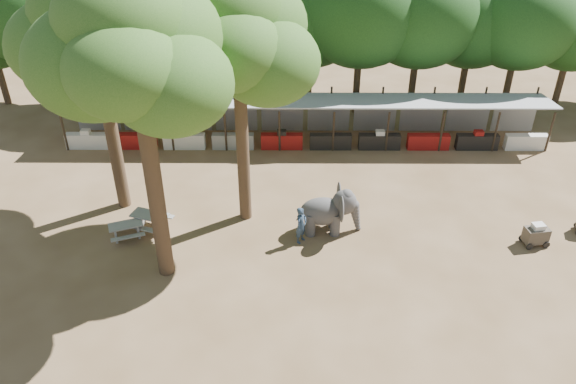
{
  "coord_description": "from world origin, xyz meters",
  "views": [
    {
      "loc": [
        -0.89,
        -15.86,
        15.18
      ],
      "look_at": [
        -1.0,
        5.0,
        2.0
      ],
      "focal_mm": 35.0,
      "sensor_mm": 36.0,
      "label": 1
    }
  ],
  "objects_px": {
    "handler": "(301,225)",
    "picnic_table_far": "(150,220)",
    "elephant": "(330,211)",
    "cart_front": "(536,234)",
    "yard_tree_back": "(234,36)",
    "picnic_table_near": "(126,229)",
    "yard_tree_center": "(132,52)",
    "yard_tree_left": "(92,37)"
  },
  "relations": [
    {
      "from": "yard_tree_back",
      "to": "elephant",
      "type": "height_order",
      "value": "yard_tree_back"
    },
    {
      "from": "yard_tree_left",
      "to": "elephant",
      "type": "relative_size",
      "value": 3.91
    },
    {
      "from": "picnic_table_far",
      "to": "cart_front",
      "type": "height_order",
      "value": "cart_front"
    },
    {
      "from": "cart_front",
      "to": "yard_tree_left",
      "type": "bearing_deg",
      "value": 160.85
    },
    {
      "from": "handler",
      "to": "cart_front",
      "type": "bearing_deg",
      "value": -56.29
    },
    {
      "from": "yard_tree_back",
      "to": "yard_tree_center",
      "type": "bearing_deg",
      "value": -126.86
    },
    {
      "from": "yard_tree_back",
      "to": "picnic_table_near",
      "type": "bearing_deg",
      "value": -159.41
    },
    {
      "from": "elephant",
      "to": "cart_front",
      "type": "relative_size",
      "value": 2.34
    },
    {
      "from": "yard_tree_back",
      "to": "cart_front",
      "type": "height_order",
      "value": "yard_tree_back"
    },
    {
      "from": "picnic_table_far",
      "to": "yard_tree_left",
      "type": "bearing_deg",
      "value": 148.54
    },
    {
      "from": "cart_front",
      "to": "elephant",
      "type": "bearing_deg",
      "value": 164.37
    },
    {
      "from": "yard_tree_left",
      "to": "handler",
      "type": "height_order",
      "value": "yard_tree_left"
    },
    {
      "from": "elephant",
      "to": "picnic_table_far",
      "type": "distance_m",
      "value": 8.15
    },
    {
      "from": "elephant",
      "to": "picnic_table_near",
      "type": "distance_m",
      "value": 9.12
    },
    {
      "from": "picnic_table_near",
      "to": "cart_front",
      "type": "height_order",
      "value": "cart_front"
    },
    {
      "from": "yard_tree_back",
      "to": "picnic_table_far",
      "type": "height_order",
      "value": "yard_tree_back"
    },
    {
      "from": "elephant",
      "to": "cart_front",
      "type": "distance_m",
      "value": 9.05
    },
    {
      "from": "handler",
      "to": "elephant",
      "type": "bearing_deg",
      "value": -23.13
    },
    {
      "from": "picnic_table_far",
      "to": "yard_tree_back",
      "type": "bearing_deg",
      "value": 36.02
    },
    {
      "from": "elephant",
      "to": "yard_tree_left",
      "type": "bearing_deg",
      "value": 165.47
    },
    {
      "from": "picnic_table_near",
      "to": "handler",
      "type": "bearing_deg",
      "value": -22.11
    },
    {
      "from": "yard_tree_center",
      "to": "picnic_table_near",
      "type": "relative_size",
      "value": 6.53
    },
    {
      "from": "yard_tree_center",
      "to": "yard_tree_back",
      "type": "bearing_deg",
      "value": 53.14
    },
    {
      "from": "picnic_table_far",
      "to": "elephant",
      "type": "bearing_deg",
      "value": 18.74
    },
    {
      "from": "yard_tree_center",
      "to": "picnic_table_far",
      "type": "distance_m",
      "value": 9.15
    },
    {
      "from": "yard_tree_center",
      "to": "elephant",
      "type": "distance_m",
      "value": 11.07
    },
    {
      "from": "cart_front",
      "to": "yard_tree_back",
      "type": "bearing_deg",
      "value": 160.71
    },
    {
      "from": "yard_tree_back",
      "to": "handler",
      "type": "height_order",
      "value": "yard_tree_back"
    },
    {
      "from": "elephant",
      "to": "handler",
      "type": "distance_m",
      "value": 1.56
    },
    {
      "from": "elephant",
      "to": "cart_front",
      "type": "bearing_deg",
      "value": -7.93
    },
    {
      "from": "handler",
      "to": "picnic_table_far",
      "type": "xyz_separation_m",
      "value": [
        -6.83,
        0.84,
        -0.33
      ]
    },
    {
      "from": "yard_tree_back",
      "to": "cart_front",
      "type": "relative_size",
      "value": 9.43
    },
    {
      "from": "elephant",
      "to": "picnic_table_near",
      "type": "relative_size",
      "value": 1.53
    },
    {
      "from": "yard_tree_back",
      "to": "handler",
      "type": "bearing_deg",
      "value": -37.86
    },
    {
      "from": "yard_tree_back",
      "to": "picnic_table_far",
      "type": "distance_m",
      "value": 9.08
    },
    {
      "from": "picnic_table_near",
      "to": "picnic_table_far",
      "type": "height_order",
      "value": "picnic_table_far"
    },
    {
      "from": "yard_tree_left",
      "to": "picnic_table_far",
      "type": "height_order",
      "value": "yard_tree_left"
    },
    {
      "from": "elephant",
      "to": "picnic_table_far",
      "type": "xyz_separation_m",
      "value": [
        -8.13,
        0.02,
        -0.54
      ]
    },
    {
      "from": "yard_tree_center",
      "to": "yard_tree_back",
      "type": "xyz_separation_m",
      "value": [
        3.0,
        4.0,
        -0.67
      ]
    },
    {
      "from": "yard_tree_left",
      "to": "yard_tree_back",
      "type": "height_order",
      "value": "yard_tree_back"
    },
    {
      "from": "elephant",
      "to": "handler",
      "type": "xyz_separation_m",
      "value": [
        -1.3,
        -0.82,
        -0.21
      ]
    },
    {
      "from": "yard_tree_center",
      "to": "cart_front",
      "type": "bearing_deg",
      "value": 6.17
    }
  ]
}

